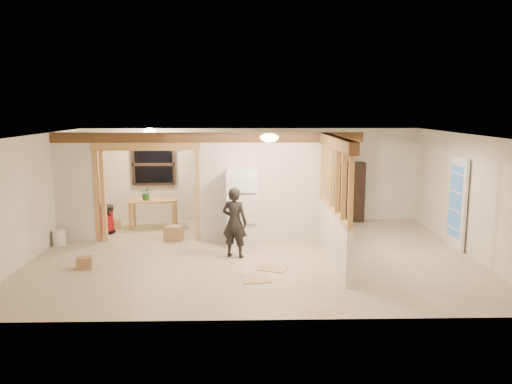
{
  "coord_description": "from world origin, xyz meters",
  "views": [
    {
      "loc": [
        -0.19,
        -10.08,
        3.05
      ],
      "look_at": [
        0.07,
        0.4,
        1.27
      ],
      "focal_mm": 35.0,
      "sensor_mm": 36.0,
      "label": 1
    }
  ],
  "objects_px": {
    "work_table": "(154,214)",
    "shop_vac": "(104,219)",
    "refrigerator": "(242,208)",
    "bookshelf": "(349,192)",
    "woman": "(235,222)"
  },
  "relations": [
    {
      "from": "refrigerator",
      "to": "shop_vac",
      "type": "height_order",
      "value": "refrigerator"
    },
    {
      "from": "refrigerator",
      "to": "bookshelf",
      "type": "bearing_deg",
      "value": 38.0
    },
    {
      "from": "work_table",
      "to": "refrigerator",
      "type": "bearing_deg",
      "value": -47.52
    },
    {
      "from": "shop_vac",
      "to": "refrigerator",
      "type": "bearing_deg",
      "value": -18.33
    },
    {
      "from": "work_table",
      "to": "shop_vac",
      "type": "xyz_separation_m",
      "value": [
        -1.12,
        -0.5,
        -0.03
      ]
    },
    {
      "from": "work_table",
      "to": "shop_vac",
      "type": "relative_size",
      "value": 1.7
    },
    {
      "from": "refrigerator",
      "to": "bookshelf",
      "type": "relative_size",
      "value": 1.04
    },
    {
      "from": "refrigerator",
      "to": "work_table",
      "type": "height_order",
      "value": "refrigerator"
    },
    {
      "from": "refrigerator",
      "to": "shop_vac",
      "type": "xyz_separation_m",
      "value": [
        -3.4,
        1.13,
        -0.49
      ]
    },
    {
      "from": "work_table",
      "to": "shop_vac",
      "type": "distance_m",
      "value": 1.23
    },
    {
      "from": "shop_vac",
      "to": "bookshelf",
      "type": "height_order",
      "value": "bookshelf"
    },
    {
      "from": "woman",
      "to": "refrigerator",
      "type": "bearing_deg",
      "value": -78.52
    },
    {
      "from": "shop_vac",
      "to": "bookshelf",
      "type": "xyz_separation_m",
      "value": [
        6.26,
        1.12,
        0.46
      ]
    },
    {
      "from": "woman",
      "to": "shop_vac",
      "type": "relative_size",
      "value": 2.12
    },
    {
      "from": "refrigerator",
      "to": "woman",
      "type": "relative_size",
      "value": 1.15
    }
  ]
}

